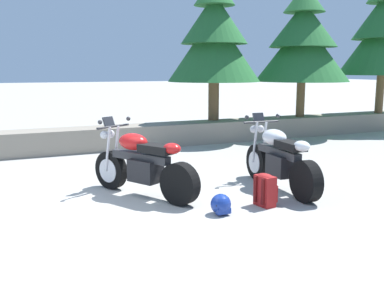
# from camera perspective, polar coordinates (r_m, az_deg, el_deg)

# --- Properties ---
(ground_plane) EXTENTS (120.00, 120.00, 0.00)m
(ground_plane) POSITION_cam_1_polar(r_m,az_deg,el_deg) (6.02, -13.87, -9.28)
(ground_plane) COLOR #A3A099
(stone_wall) EXTENTS (36.00, 0.80, 0.55)m
(stone_wall) POSITION_cam_1_polar(r_m,az_deg,el_deg) (10.59, -18.51, 0.25)
(stone_wall) COLOR gray
(stone_wall) RESTS_ON ground
(motorcycle_red_near_left) EXTENTS (1.18, 1.88, 1.18)m
(motorcycle_red_near_left) POSITION_cam_1_polar(r_m,az_deg,el_deg) (6.73, -6.54, -2.74)
(motorcycle_red_near_left) COLOR black
(motorcycle_red_near_left) RESTS_ON ground
(motorcycle_white_centre) EXTENTS (0.67, 2.07, 1.18)m
(motorcycle_white_centre) POSITION_cam_1_polar(r_m,az_deg,el_deg) (7.20, 11.31, -2.03)
(motorcycle_white_centre) COLOR black
(motorcycle_white_centre) RESTS_ON ground
(rider_backpack) EXTENTS (0.29, 0.32, 0.47)m
(rider_backpack) POSITION_cam_1_polar(r_m,az_deg,el_deg) (6.35, 9.53, -5.83)
(rider_backpack) COLOR #A31E1E
(rider_backpack) RESTS_ON ground
(rider_helmet) EXTENTS (0.28, 0.28, 0.28)m
(rider_helmet) POSITION_cam_1_polar(r_m,az_deg,el_deg) (5.94, 3.81, -7.87)
(rider_helmet) COLOR navy
(rider_helmet) RESTS_ON ground
(pine_tree_far_left) EXTENTS (2.48, 2.48, 3.82)m
(pine_tree_far_left) POSITION_cam_1_polar(r_m,az_deg,el_deg) (11.95, 2.90, 13.72)
(pine_tree_far_left) COLOR brown
(pine_tree_far_left) RESTS_ON stone_wall
(pine_tree_mid_left) EXTENTS (2.66, 2.66, 3.72)m
(pine_tree_mid_left) POSITION_cam_1_polar(r_m,az_deg,el_deg) (13.15, 14.25, 12.88)
(pine_tree_mid_left) COLOR brown
(pine_tree_mid_left) RESTS_ON stone_wall
(pine_tree_mid_right) EXTENTS (2.66, 2.66, 4.24)m
(pine_tree_mid_right) POSITION_cam_1_polar(r_m,az_deg,el_deg) (15.04, 23.75, 13.15)
(pine_tree_mid_right) COLOR brown
(pine_tree_mid_right) RESTS_ON stone_wall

